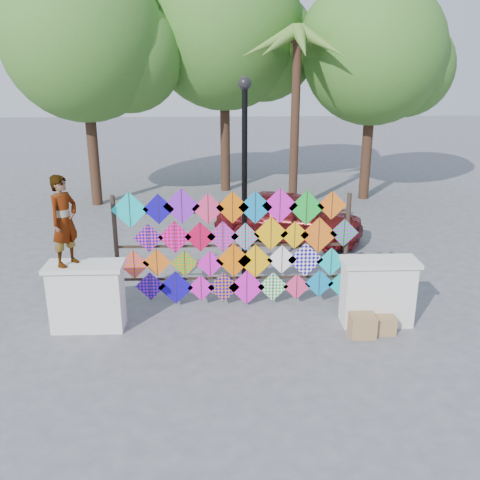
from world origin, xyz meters
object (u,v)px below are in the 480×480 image
(kite_rack, at_px, (238,248))
(sedan, at_px, (289,216))
(vendor_woman, at_px, (64,221))
(lamppost, at_px, (245,163))

(kite_rack, distance_m, sedan, 4.42)
(vendor_woman, xyz_separation_m, sedan, (4.65, 5.02, -1.41))
(kite_rack, bearing_deg, lamppost, 81.64)
(lamppost, bearing_deg, kite_rack, -98.36)
(kite_rack, xyz_separation_m, lamppost, (0.19, 1.28, 1.46))
(sedan, bearing_deg, lamppost, 176.76)
(vendor_woman, xyz_separation_m, lamppost, (3.27, 2.20, 0.60))
(kite_rack, bearing_deg, vendor_woman, -163.28)
(vendor_woman, bearing_deg, sedan, -13.79)
(vendor_woman, bearing_deg, kite_rack, -44.31)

